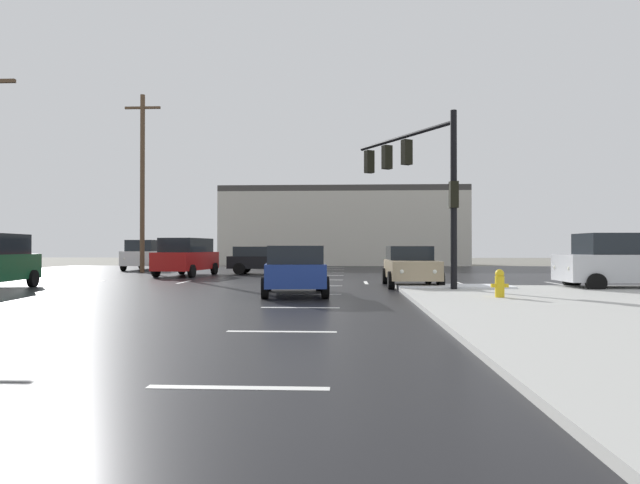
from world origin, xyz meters
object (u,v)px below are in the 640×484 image
Objects in this scene: sedan_blue at (294,269)px; sedan_tan at (410,265)px; sedan_black at (265,260)px; suv_red at (187,256)px; suv_silver at (630,260)px; utility_pole_far at (142,180)px; suv_white at (147,254)px; fire_hydrant at (500,283)px; traffic_signal_mast at (418,172)px.

sedan_tan is (4.20, 4.18, 0.00)m from sedan_blue.
suv_red is at bearing -151.26° from sedan_black.
sedan_blue is 5.92m from sedan_tan.
sedan_black is 18.72m from suv_silver.
sedan_tan is at bearing -36.89° from utility_pole_far.
sedan_tan is 0.93× the size of suv_silver.
sedan_tan is 1.00× the size of sedan_black.
suv_white is (-12.06, 19.48, 0.24)m from sedan_blue.
suv_silver is (7.52, -1.91, 0.24)m from sedan_tan.
sedan_tan is 0.91× the size of suv_red.
suv_red is (-18.70, 9.42, 0.00)m from suv_silver.
suv_silver is (23.78, -17.21, 0.00)m from suv_white.
sedan_blue is 14.14m from sedan_black.
fire_hydrant is 6.41m from sedan_tan.
fire_hydrant is at bearing 35.67° from suv_silver.
fire_hydrant is at bearing 16.33° from sedan_tan.
sedan_black is (-9.02, 15.78, 0.32)m from fire_hydrant.
suv_silver and suv_red have the same top height.
suv_silver is at bearing -110.29° from suv_red.
traffic_signal_mast is 1.25× the size of suv_white.
traffic_signal_mast is 1.25× the size of suv_silver.
utility_pole_far is at bearing 52.11° from suv_red.
suv_white is 1.00× the size of suv_silver.
sedan_black is at bearing 57.20° from suv_white.
suv_red is 7.13m from utility_pole_far.
utility_pole_far is at bearing -127.02° from sedan_tan.
sedan_black is (-7.34, 11.04, -3.50)m from traffic_signal_mast.
sedan_black is at bearing -11.96° from utility_pole_far.
sedan_black is (-3.00, 13.82, 0.00)m from sedan_blue.
suv_silver is 0.97× the size of suv_red.
traffic_signal_mast is 0.55× the size of utility_pole_far.
sedan_blue is at bearing -45.27° from sedan_tan.
sedan_blue is 0.43× the size of utility_pole_far.
utility_pole_far is (-3.89, 3.80, 4.61)m from suv_red.
fire_hydrant is 18.18m from sedan_black.
sedan_blue is at bearing 161.93° from fire_hydrant.
sedan_tan is 12.04m from sedan_black.
utility_pole_far is at bearing 28.66° from sedan_blue.
suv_silver is (14.72, -11.56, 0.24)m from sedan_black.
utility_pole_far is (-7.86, 1.67, 4.85)m from sedan_black.
fire_hydrant is 0.16× the size of suv_white.
suv_red is (5.08, -7.79, 0.00)m from suv_white.
suv_white is 0.97× the size of suv_red.
sedan_blue is at bearing 30.95° from suv_white.
suv_red is at bearing 21.46° from traffic_signal_mast.
suv_white is 0.44× the size of utility_pole_far.
traffic_signal_mast is 1.22× the size of suv_red.
suv_white is (-16.40, 16.70, -3.26)m from traffic_signal_mast.
utility_pole_far is at bearing -31.22° from suv_silver.
suv_red is at bearing 133.59° from fire_hydrant.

